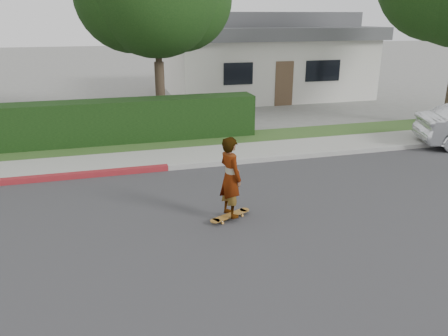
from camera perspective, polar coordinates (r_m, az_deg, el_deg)
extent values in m
plane|color=slate|center=(8.61, -9.95, -9.71)|extent=(120.00, 120.00, 0.00)
cube|color=#2D2D30|center=(8.61, -9.95, -9.68)|extent=(60.00, 8.00, 0.01)
cube|color=#9E9E99|center=(12.34, -11.95, -0.35)|extent=(60.00, 0.20, 0.15)
cube|color=gray|center=(13.19, -12.22, 0.86)|extent=(60.00, 1.60, 0.12)
cube|color=#2D4C1E|center=(14.73, -12.63, 2.71)|extent=(60.00, 1.60, 0.10)
cube|color=black|center=(15.32, -24.25, 4.82)|extent=(15.00, 1.00, 1.50)
cylinder|color=#33261C|center=(16.91, -8.29, 9.31)|extent=(0.36, 0.36, 2.52)
cylinder|color=#33261C|center=(16.69, -8.62, 15.71)|extent=(0.24, 0.24, 2.10)
cube|color=beige|center=(25.18, 4.69, 13.23)|extent=(10.00, 8.00, 3.00)
cube|color=#4C4C51|center=(25.06, 4.81, 17.32)|extent=(10.60, 8.60, 0.60)
cube|color=#4C4C51|center=(25.04, 4.85, 18.69)|extent=(8.40, 6.40, 0.80)
cube|color=black|center=(20.59, 1.88, 12.21)|extent=(1.40, 0.06, 1.00)
cube|color=black|center=(22.24, 12.78, 12.29)|extent=(1.80, 0.06, 1.00)
cube|color=brown|center=(21.45, 7.85, 10.85)|extent=(0.90, 0.06, 2.10)
cylinder|color=gold|center=(9.19, -0.18, -7.17)|extent=(0.06, 0.05, 0.06)
cylinder|color=gold|center=(9.30, -0.81, -6.84)|extent=(0.06, 0.05, 0.06)
cylinder|color=gold|center=(9.53, 2.40, -6.20)|extent=(0.06, 0.05, 0.06)
cylinder|color=gold|center=(9.63, 1.76, -5.89)|extent=(0.06, 0.05, 0.06)
cube|color=silver|center=(9.23, -0.50, -6.79)|extent=(0.11, 0.17, 0.02)
cube|color=silver|center=(9.56, 2.08, -5.83)|extent=(0.11, 0.17, 0.02)
cube|color=brown|center=(9.38, 0.81, -6.18)|extent=(0.85, 0.54, 0.02)
cylinder|color=brown|center=(9.14, -1.18, -6.91)|extent=(0.27, 0.27, 0.02)
cylinder|color=brown|center=(9.64, 2.70, -5.49)|extent=(0.27, 0.27, 0.02)
imported|color=white|center=(9.04, 0.84, -1.19)|extent=(0.58, 0.72, 1.73)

